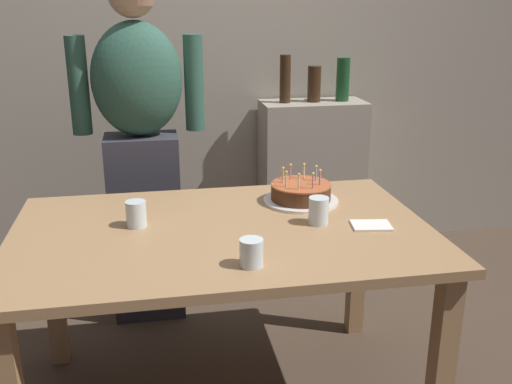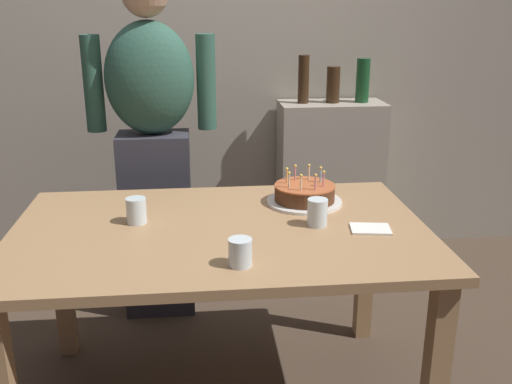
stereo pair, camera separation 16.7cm
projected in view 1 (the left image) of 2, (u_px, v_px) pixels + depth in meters
back_wall at (186, 40)px, 3.36m from camera, size 5.20×0.10×2.60m
dining_table at (223, 253)px, 2.12m from camera, size 1.50×0.96×0.74m
birthday_cake at (301, 193)px, 2.36m from camera, size 0.30×0.30×0.14m
water_glass_near at (251, 253)px, 1.78m from camera, size 0.07×0.07×0.09m
water_glass_far at (136, 214)px, 2.10m from camera, size 0.07×0.07×0.10m
water_glass_side at (319, 211)px, 2.12m from camera, size 0.07×0.07×0.10m
napkin_stack at (371, 225)px, 2.11m from camera, size 0.15×0.12×0.01m
person_man_bearded at (141, 145)px, 2.73m from camera, size 0.61×0.27×1.66m
shelf_cabinet at (311, 178)px, 3.53m from camera, size 0.61×0.30×1.23m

